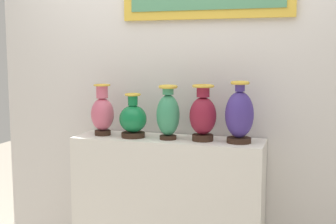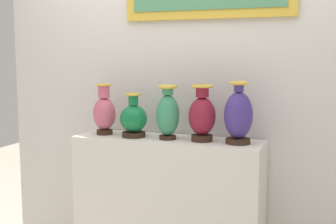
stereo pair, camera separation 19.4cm
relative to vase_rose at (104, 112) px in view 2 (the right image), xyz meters
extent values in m
cube|color=silver|center=(0.47, 0.02, -0.68)|extent=(1.29, 0.36, 1.04)
cube|color=silver|center=(0.47, 0.26, 0.26)|extent=(2.78, 0.10, 2.90)
cylinder|color=#382319|center=(0.00, 0.00, -0.14)|extent=(0.11, 0.11, 0.03)
ellipsoid|color=#CC5972|center=(0.00, 0.00, -0.01)|extent=(0.16, 0.16, 0.23)
cylinder|color=#CC5972|center=(0.00, 0.00, 0.15)|extent=(0.08, 0.08, 0.09)
torus|color=gold|center=(0.00, 0.00, 0.19)|extent=(0.12, 0.12, 0.01)
cylinder|color=#382319|center=(0.24, -0.02, -0.14)|extent=(0.16, 0.16, 0.03)
ellipsoid|color=#14723D|center=(0.24, -0.02, -0.03)|extent=(0.19, 0.19, 0.19)
cylinder|color=#14723D|center=(0.24, -0.02, 0.10)|extent=(0.07, 0.07, 0.07)
torus|color=gold|center=(0.24, -0.02, 0.14)|extent=(0.11, 0.11, 0.02)
cylinder|color=#382319|center=(0.48, -0.02, -0.15)|extent=(0.11, 0.11, 0.03)
ellipsoid|color=#388C60|center=(0.48, -0.02, 0.00)|extent=(0.15, 0.15, 0.27)
cylinder|color=#388C60|center=(0.48, -0.02, 0.17)|extent=(0.07, 0.07, 0.05)
torus|color=gold|center=(0.48, -0.02, 0.19)|extent=(0.13, 0.13, 0.02)
cylinder|color=#382319|center=(0.72, 0.00, -0.14)|extent=(0.14, 0.14, 0.04)
ellipsoid|color=maroon|center=(0.72, 0.00, 0.01)|extent=(0.18, 0.18, 0.25)
cylinder|color=maroon|center=(0.72, 0.00, 0.17)|extent=(0.08, 0.08, 0.07)
torus|color=gold|center=(0.72, 0.00, 0.20)|extent=(0.14, 0.14, 0.02)
cylinder|color=#382319|center=(0.95, 0.00, -0.14)|extent=(0.16, 0.16, 0.03)
ellipsoid|color=#3F2D7F|center=(0.95, 0.00, 0.02)|extent=(0.18, 0.18, 0.30)
cylinder|color=#3F2D7F|center=(0.95, 0.00, 0.20)|extent=(0.06, 0.06, 0.05)
torus|color=gold|center=(0.95, 0.00, 0.23)|extent=(0.12, 0.12, 0.02)
camera|label=1|loc=(1.34, -2.83, 0.40)|focal=47.92mm
camera|label=2|loc=(1.52, -2.77, 0.40)|focal=47.92mm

